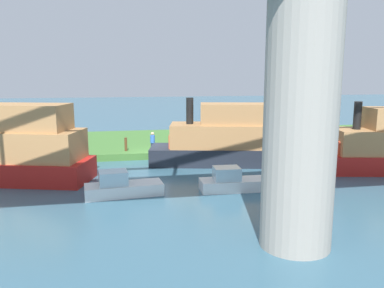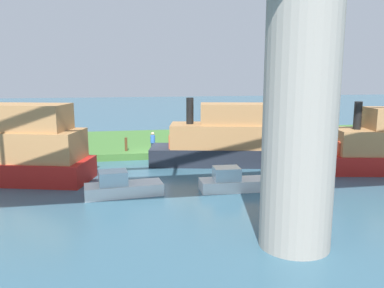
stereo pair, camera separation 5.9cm
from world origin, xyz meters
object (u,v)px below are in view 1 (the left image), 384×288
(bridge_pylon, at_px, (301,109))
(mooring_post, at_px, (126,144))
(skiff_small, at_px, (121,187))
(person_on_bank, at_px, (153,141))
(motorboat_red, at_px, (234,182))
(riverboat_paddlewheel, at_px, (12,150))
(pontoon_yellow, at_px, (220,140))

(bridge_pylon, bearing_deg, mooring_post, -70.88)
(skiff_small, bearing_deg, person_on_bank, -104.52)
(mooring_post, xyz_separation_m, skiff_small, (0.43, 9.51, -0.54))
(mooring_post, xyz_separation_m, motorboat_red, (-5.59, 9.66, -0.55))
(person_on_bank, distance_m, skiff_small, 9.84)
(riverboat_paddlewheel, height_order, pontoon_yellow, riverboat_paddlewheel)
(riverboat_paddlewheel, bearing_deg, bridge_pylon, 137.66)
(pontoon_yellow, relative_size, motorboat_red, 2.43)
(person_on_bank, xyz_separation_m, riverboat_paddlewheel, (8.72, 5.38, 0.65))
(mooring_post, distance_m, skiff_small, 9.53)
(riverboat_paddlewheel, xyz_separation_m, motorboat_red, (-12.29, 4.28, -1.38))
(pontoon_yellow, distance_m, motorboat_red, 6.49)
(pontoon_yellow, height_order, motorboat_red, pontoon_yellow)
(pontoon_yellow, distance_m, skiff_small, 9.35)
(mooring_post, bearing_deg, pontoon_yellow, 152.70)
(bridge_pylon, xyz_separation_m, skiff_small, (6.25, -7.27, -4.58))
(bridge_pylon, xyz_separation_m, pontoon_yellow, (-0.68, -13.43, -3.34))
(bridge_pylon, bearing_deg, pontoon_yellow, -92.88)
(riverboat_paddlewheel, distance_m, skiff_small, 7.62)
(bridge_pylon, relative_size, riverboat_paddlewheel, 0.98)
(mooring_post, distance_m, motorboat_red, 11.17)
(person_on_bank, height_order, pontoon_yellow, pontoon_yellow)
(person_on_bank, relative_size, pontoon_yellow, 0.15)
(skiff_small, bearing_deg, bridge_pylon, 130.67)
(mooring_post, relative_size, pontoon_yellow, 0.11)
(pontoon_yellow, xyz_separation_m, motorboat_red, (0.90, 6.31, -1.26))
(bridge_pylon, distance_m, mooring_post, 18.21)
(mooring_post, bearing_deg, person_on_bank, 179.91)
(person_on_bank, bearing_deg, mooring_post, -0.09)
(riverboat_paddlewheel, bearing_deg, skiff_small, 146.62)
(pontoon_yellow, xyz_separation_m, skiff_small, (6.92, 6.16, -1.25))
(mooring_post, bearing_deg, skiff_small, 87.40)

